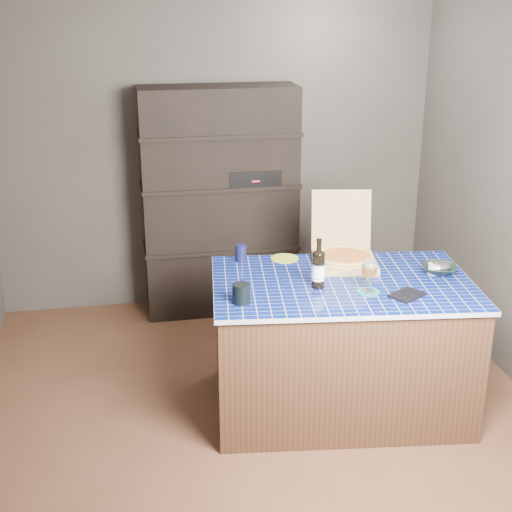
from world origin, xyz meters
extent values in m
plane|color=brown|center=(0.00, 0.00, 0.00)|extent=(3.50, 3.50, 0.00)
plane|color=#4A4640|center=(0.00, 1.75, 1.25)|extent=(3.50, 0.00, 3.50)
plane|color=#4A4640|center=(0.00, -1.75, 1.25)|extent=(3.50, 0.00, 3.50)
cube|color=black|center=(0.00, 1.53, 0.90)|extent=(1.20, 0.40, 1.80)
cube|color=black|center=(0.25, 1.48, 1.12)|extent=(0.40, 0.32, 0.12)
cube|color=#442A1B|center=(0.50, -0.10, 0.41)|extent=(1.60, 1.11, 0.81)
cube|color=#051853|center=(0.50, -0.10, 0.83)|extent=(1.64, 1.15, 0.03)
cube|color=tan|center=(0.59, 0.16, 0.86)|extent=(0.44, 0.44, 0.04)
cube|color=tan|center=(0.63, 0.39, 1.07)|extent=(0.39, 0.15, 0.38)
cylinder|color=tan|center=(0.59, 0.16, 0.89)|extent=(0.35, 0.35, 0.01)
cylinder|color=maroon|center=(0.59, 0.16, 0.90)|extent=(0.31, 0.31, 0.01)
torus|color=tan|center=(0.59, 0.16, 0.91)|extent=(0.36, 0.36, 0.02)
cylinder|color=black|center=(0.34, -0.15, 0.94)|extent=(0.07, 0.07, 0.21)
ellipsoid|color=black|center=(0.34, -0.15, 1.05)|extent=(0.07, 0.07, 0.04)
cylinder|color=black|center=(0.34, -0.15, 1.10)|extent=(0.03, 0.03, 0.08)
cylinder|color=white|center=(0.34, -0.15, 0.93)|extent=(0.08, 0.08, 0.09)
cylinder|color=#3D76CF|center=(0.34, -0.15, 0.91)|extent=(0.08, 0.08, 0.01)
cylinder|color=#3D76CF|center=(0.34, -0.15, 0.98)|extent=(0.08, 0.08, 0.01)
cylinder|color=#166875|center=(0.60, -0.28, 0.84)|extent=(0.13, 0.13, 0.01)
cylinder|color=white|center=(0.60, -0.28, 0.85)|extent=(0.08, 0.08, 0.01)
cylinder|color=white|center=(0.60, -0.28, 0.89)|extent=(0.01, 0.01, 0.08)
ellipsoid|color=white|center=(0.60, -0.28, 0.99)|extent=(0.09, 0.09, 0.12)
cylinder|color=#AF5F1C|center=(0.60, -0.28, 0.97)|extent=(0.07, 0.07, 0.05)
cylinder|color=white|center=(0.60, -0.28, 1.01)|extent=(0.07, 0.07, 0.02)
cylinder|color=black|center=(-0.14, -0.29, 0.90)|extent=(0.10, 0.10, 0.11)
cube|color=black|center=(0.79, -0.38, 0.85)|extent=(0.23, 0.21, 0.01)
imported|color=black|center=(1.12, -0.07, 0.87)|extent=(0.27, 0.27, 0.05)
ellipsoid|color=#B0B2BC|center=(1.12, -0.07, 0.88)|extent=(0.13, 0.11, 0.06)
cylinder|color=silver|center=(1.08, -0.08, 0.87)|extent=(0.07, 0.07, 0.06)
cylinder|color=#0E1133|center=(-0.03, 0.36, 0.90)|extent=(0.07, 0.07, 0.11)
cylinder|color=#A0C029|center=(0.25, 0.34, 0.84)|extent=(0.18, 0.18, 0.01)
camera|label=1|loc=(-0.73, -3.83, 2.43)|focal=50.00mm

